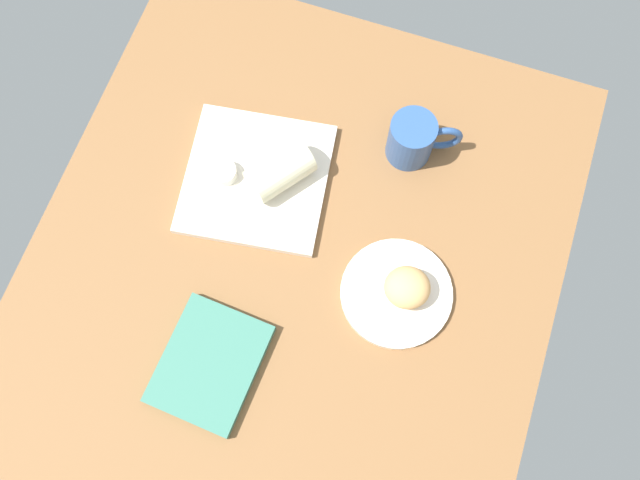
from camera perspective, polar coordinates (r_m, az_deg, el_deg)
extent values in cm
cube|color=brown|center=(117.46, -2.89, -3.99)|extent=(110.00, 90.00, 4.00)
cylinder|color=silver|center=(115.01, 6.49, -4.51)|extent=(19.06, 19.06, 1.40)
ellipsoid|color=tan|center=(111.86, 7.41, -4.02)|extent=(8.67, 8.97, 5.56)
cube|color=silver|center=(121.23, -5.43, 5.20)|extent=(28.40, 28.40, 1.60)
cylinder|color=silver|center=(120.26, -8.19, 5.68)|extent=(4.67, 4.67, 2.27)
cylinder|color=#BB5B2A|center=(119.50, -8.24, 5.84)|extent=(3.83, 3.83, 0.40)
cylinder|color=beige|center=(117.06, -3.41, 5.87)|extent=(12.96, 11.92, 6.52)
cube|color=#387260|center=(113.27, -9.33, -10.34)|extent=(20.17, 16.42, 2.12)
cylinder|color=#2D518C|center=(120.54, 7.72, 8.46)|extent=(8.20, 8.20, 9.57)
cylinder|color=#A1613D|center=(116.84, 7.98, 9.36)|extent=(6.73, 6.73, 0.40)
torus|color=#2D518C|center=(121.52, 10.40, 8.49)|extent=(3.60, 6.92, 6.94)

